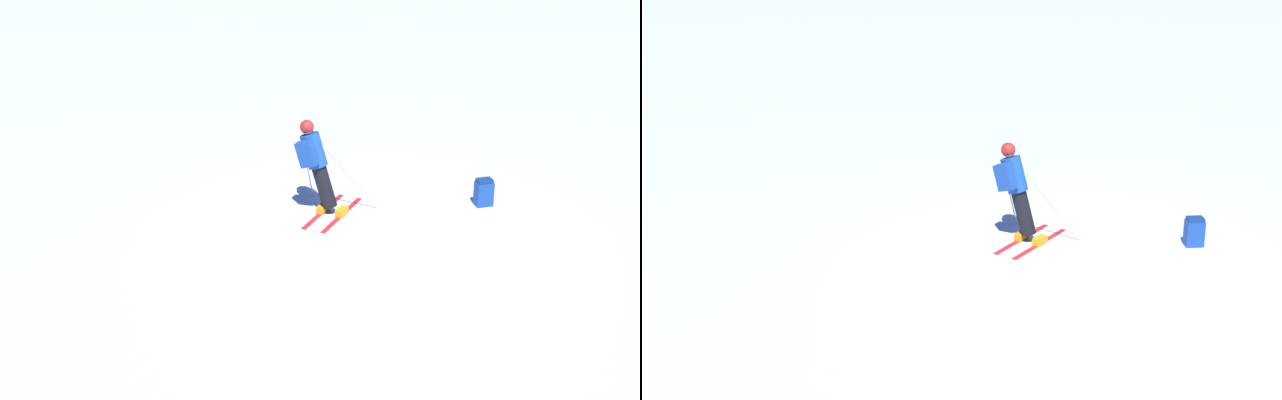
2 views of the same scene
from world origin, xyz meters
TOP-DOWN VIEW (x-y plane):
  - ground_plane at (0.00, 0.00)m, footprint 300.00×300.00m
  - skier at (1.13, 0.10)m, footprint 1.26×1.66m
  - spare_backpack at (-1.03, -1.94)m, footprint 0.35×0.37m

SIDE VIEW (x-z plane):
  - ground_plane at x=0.00m, z-range 0.00..0.00m
  - spare_backpack at x=-1.03m, z-range -0.01..0.49m
  - skier at x=1.13m, z-range 0.07..1.76m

